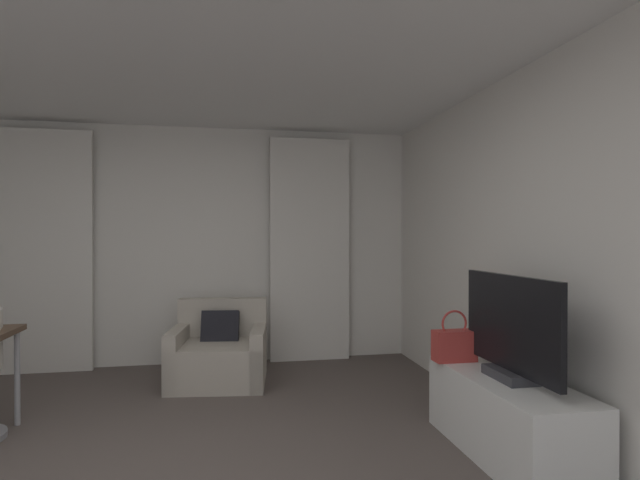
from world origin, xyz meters
name	(u,v)px	position (x,y,z in m)	size (l,w,h in m)	color
wall_window	(185,245)	(0.00, 3.03, 1.30)	(5.12, 0.06, 2.60)	silver
wall_right	(577,253)	(2.53, 0.00, 1.30)	(0.06, 6.12, 2.60)	silver
curtain_left_panel	(46,251)	(-1.38, 2.90, 1.25)	(0.90, 0.06, 2.50)	silver
curtain_right_panel	(310,249)	(1.38, 2.90, 1.25)	(0.90, 0.06, 2.50)	silver
armchair	(219,355)	(0.37, 2.19, 0.26)	(0.97, 0.89, 0.77)	#B2A899
tv_console	(507,417)	(2.19, 0.20, 0.25)	(0.50, 1.29, 0.50)	white
tv_flatscreen	(510,330)	(2.19, 0.17, 0.81)	(0.20, 1.02, 0.66)	#333338
handbag_primary	(454,344)	(2.05, 0.67, 0.62)	(0.30, 0.14, 0.37)	#B73833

